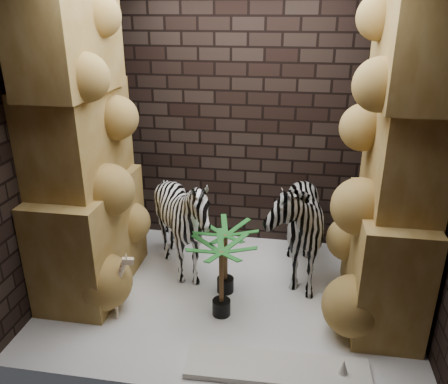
% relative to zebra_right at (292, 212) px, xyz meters
% --- Properties ---
extents(floor, '(3.50, 3.50, 0.00)m').
position_rel_zebra_right_xyz_m(floor, '(-0.57, -0.53, -0.72)').
color(floor, white).
rests_on(floor, ground).
extents(wall_back, '(3.50, 0.00, 3.50)m').
position_rel_zebra_right_xyz_m(wall_back, '(-0.57, 0.72, 0.78)').
color(wall_back, black).
rests_on(wall_back, ground).
extents(wall_front, '(3.50, 0.00, 3.50)m').
position_rel_zebra_right_xyz_m(wall_front, '(-0.57, -1.78, 0.78)').
color(wall_front, black).
rests_on(wall_front, ground).
extents(wall_left, '(0.00, 3.00, 3.00)m').
position_rel_zebra_right_xyz_m(wall_left, '(-2.32, -0.53, 0.78)').
color(wall_left, black).
rests_on(wall_left, ground).
extents(wall_right, '(0.00, 3.00, 3.00)m').
position_rel_zebra_right_xyz_m(wall_right, '(1.18, -0.53, 0.78)').
color(wall_right, black).
rests_on(wall_right, ground).
extents(rock_pillar_left, '(0.68, 1.30, 3.00)m').
position_rel_zebra_right_xyz_m(rock_pillar_left, '(-1.97, -0.53, 0.78)').
color(rock_pillar_left, tan).
rests_on(rock_pillar_left, floor).
extents(rock_pillar_right, '(0.58, 1.25, 3.00)m').
position_rel_zebra_right_xyz_m(rock_pillar_right, '(0.85, -0.53, 0.78)').
color(rock_pillar_right, tan).
rests_on(rock_pillar_right, floor).
extents(zebra_right, '(0.80, 1.29, 1.44)m').
position_rel_zebra_right_xyz_m(zebra_right, '(0.00, 0.00, 0.00)').
color(zebra_right, white).
rests_on(zebra_right, floor).
extents(zebra_left, '(1.17, 1.37, 1.12)m').
position_rel_zebra_right_xyz_m(zebra_left, '(-1.09, -0.24, -0.16)').
color(zebra_left, white).
rests_on(zebra_left, floor).
extents(giraffe_toy, '(0.35, 0.23, 0.66)m').
position_rel_zebra_right_xyz_m(giraffe_toy, '(-1.62, -1.06, -0.39)').
color(giraffe_toy, beige).
rests_on(giraffe_toy, floor).
extents(palm_front, '(0.36, 0.36, 0.74)m').
position_rel_zebra_right_xyz_m(palm_front, '(-0.62, -0.46, -0.35)').
color(palm_front, '#145911').
rests_on(palm_front, floor).
extents(palm_back, '(0.36, 0.36, 0.77)m').
position_rel_zebra_right_xyz_m(palm_back, '(-0.59, -0.83, -0.34)').
color(palm_back, '#145911').
rests_on(palm_back, floor).
extents(surfboard, '(1.46, 0.40, 0.05)m').
position_rel_zebra_right_xyz_m(surfboard, '(-0.04, -1.47, -0.70)').
color(surfboard, silver).
rests_on(surfboard, floor).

